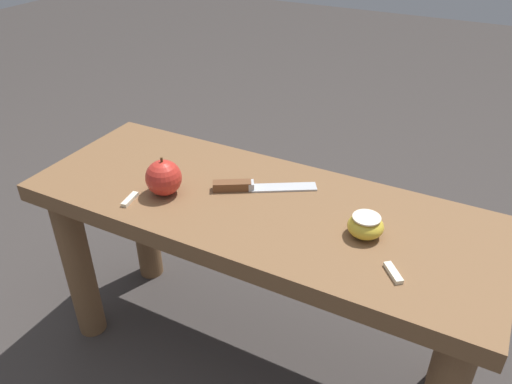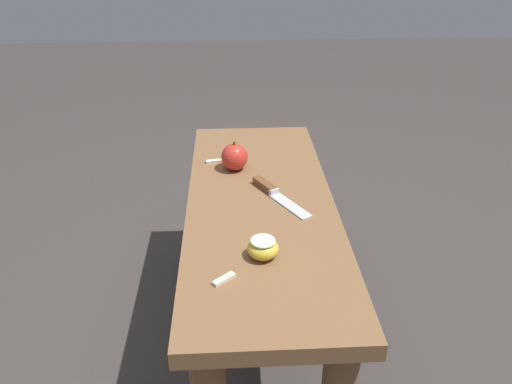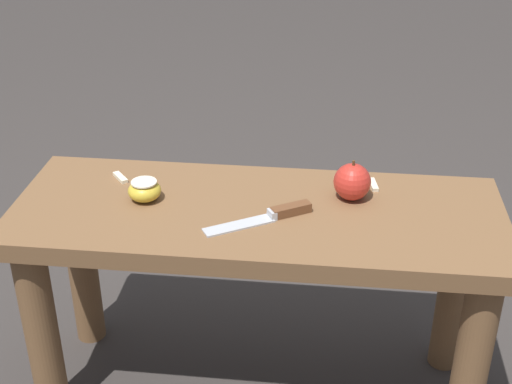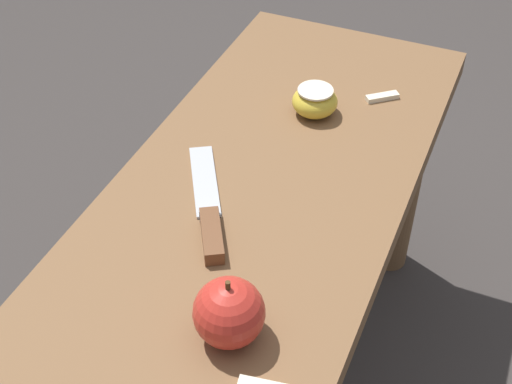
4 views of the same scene
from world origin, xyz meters
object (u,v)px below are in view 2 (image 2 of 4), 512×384
Objects in this scene: knife at (272,191)px; apple_cut at (263,248)px; wooden_bench at (261,236)px; apple_whole at (234,157)px.

apple_cut reaches higher than knife.
apple_cut reaches higher than wooden_bench.
wooden_bench is at bearing -161.28° from apple_whole.
wooden_bench is 0.13m from knife.
apple_whole is 0.43m from apple_cut.
wooden_bench is 14.65× the size of apple_cut.
apple_whole is at bearing 7.28° from apple_cut.
wooden_bench is at bearing -71.88° from knife.
apple_whole is at bearing 18.72° from wooden_bench.
knife is at bearing -41.07° from wooden_bench.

